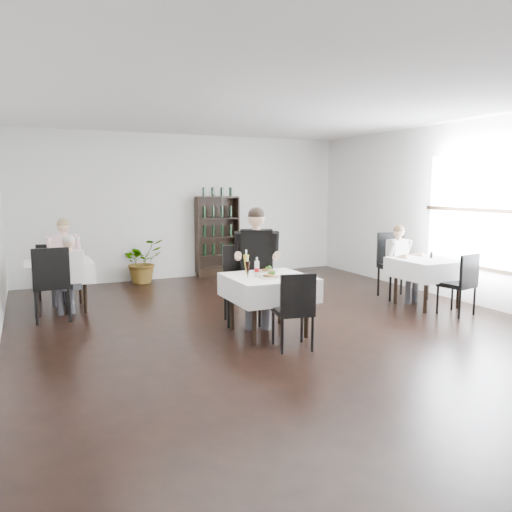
{
  "coord_description": "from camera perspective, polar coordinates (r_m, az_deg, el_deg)",
  "views": [
    {
      "loc": [
        -3.12,
        -5.73,
        1.92
      ],
      "look_at": [
        -0.38,
        0.2,
        1.01
      ],
      "focal_mm": 35.0,
      "sensor_mm": 36.0,
      "label": 1
    }
  ],
  "objects": [
    {
      "name": "right_chair_near",
      "position": [
        8.05,
        22.45,
        -2.57
      ],
      "size": [
        0.5,
        0.5,
        0.94
      ],
      "color": "black",
      "rests_on": "ground"
    },
    {
      "name": "coke_bottle",
      "position": [
        6.42,
        0.09,
        -1.46
      ],
      "size": [
        0.06,
        0.06,
        0.25
      ],
      "color": "silver",
      "rests_on": "main_table"
    },
    {
      "name": "window_right",
      "position": [
        8.74,
        24.32,
        4.47
      ],
      "size": [
        0.06,
        2.3,
        1.85
      ],
      "color": "white",
      "rests_on": "room_shell"
    },
    {
      "name": "room_shell",
      "position": [
        6.53,
        3.8,
        4.23
      ],
      "size": [
        9.0,
        9.0,
        9.0
      ],
      "color": "black",
      "rests_on": "ground"
    },
    {
      "name": "pepper_mill",
      "position": [
        8.58,
        19.41,
        0.11
      ],
      "size": [
        0.05,
        0.05,
        0.1
      ],
      "primitive_type": "cylinder",
      "rotation": [
        0.0,
        0.0,
        -0.38
      ],
      "color": "black",
      "rests_on": "right_table"
    },
    {
      "name": "left_table",
      "position": [
        8.34,
        -21.59,
        -1.61
      ],
      "size": [
        0.98,
        0.98,
        0.77
      ],
      "color": "black",
      "rests_on": "ground"
    },
    {
      "name": "main_table",
      "position": [
        6.51,
        1.41,
        -3.58
      ],
      "size": [
        1.03,
        1.03,
        0.77
      ],
      "color": "black",
      "rests_on": "ground"
    },
    {
      "name": "diner_left_near",
      "position": [
        7.79,
        -20.62,
        -1.44
      ],
      "size": [
        0.51,
        0.53,
        1.24
      ],
      "color": "#3C3D44",
      "rests_on": "ground"
    },
    {
      "name": "left_chair_far",
      "position": [
        9.0,
        -22.43,
        -1.43
      ],
      "size": [
        0.48,
        0.49,
        0.96
      ],
      "color": "black",
      "rests_on": "ground"
    },
    {
      "name": "wine_shelf",
      "position": [
        10.76,
        -4.43,
        2.16
      ],
      "size": [
        0.9,
        0.28,
        1.75
      ],
      "color": "black",
      "rests_on": "ground"
    },
    {
      "name": "plate_near",
      "position": [
        6.36,
        1.66,
        -2.32
      ],
      "size": [
        0.27,
        0.27,
        0.08
      ],
      "color": "white",
      "rests_on": "main_table"
    },
    {
      "name": "diner_right_far",
      "position": [
        8.75,
        16.22,
        -0.1
      ],
      "size": [
        0.52,
        0.54,
        1.29
      ],
      "color": "#3C3D44",
      "rests_on": "ground"
    },
    {
      "name": "pilsner_dark",
      "position": [
        6.29,
        -0.94,
        -1.58
      ],
      "size": [
        0.06,
        0.06,
        0.27
      ],
      "color": "black",
      "rests_on": "main_table"
    },
    {
      "name": "diner_left_far",
      "position": [
        8.81,
        -21.11,
        0.2
      ],
      "size": [
        0.59,
        0.63,
        1.41
      ],
      "color": "#3C3D44",
      "rests_on": "ground"
    },
    {
      "name": "main_chair_far",
      "position": [
        7.08,
        -1.71,
        -2.64
      ],
      "size": [
        0.61,
        0.62,
        1.09
      ],
      "color": "black",
      "rests_on": "ground"
    },
    {
      "name": "main_chair_near",
      "position": [
        5.89,
        4.45,
        -5.73
      ],
      "size": [
        0.5,
        0.5,
        0.93
      ],
      "color": "black",
      "rests_on": "ground"
    },
    {
      "name": "diner_main",
      "position": [
        6.96,
        0.07,
        -0.07
      ],
      "size": [
        0.72,
        0.76,
        1.64
      ],
      "color": "#3C3D44",
      "rests_on": "ground"
    },
    {
      "name": "left_chair_near",
      "position": [
        7.66,
        -22.37,
        -2.48
      ],
      "size": [
        0.5,
        0.5,
        1.08
      ],
      "color": "black",
      "rests_on": "ground"
    },
    {
      "name": "plate_far",
      "position": [
        6.8,
        1.31,
        -1.67
      ],
      "size": [
        0.24,
        0.24,
        0.07
      ],
      "color": "white",
      "rests_on": "main_table"
    },
    {
      "name": "right_chair_far",
      "position": [
        9.03,
        15.52,
        -0.51
      ],
      "size": [
        0.61,
        0.62,
        1.12
      ],
      "color": "black",
      "rests_on": "ground"
    },
    {
      "name": "potted_tree",
      "position": [
        10.24,
        -12.86,
        -0.56
      ],
      "size": [
        1.0,
        0.94,
        0.89
      ],
      "primitive_type": "imported",
      "rotation": [
        0.0,
        0.0,
        0.37
      ],
      "color": "#276121",
      "rests_on": "ground"
    },
    {
      "name": "pilsner_lager",
      "position": [
        6.49,
        -1.13,
        -1.03
      ],
      "size": [
        0.08,
        0.08,
        0.34
      ],
      "color": "gold",
      "rests_on": "main_table"
    },
    {
      "name": "right_table",
      "position": [
        8.47,
        19.0,
        -1.33
      ],
      "size": [
        0.98,
        0.98,
        0.77
      ],
      "color": "black",
      "rests_on": "ground"
    },
    {
      "name": "napkin_cutlery",
      "position": [
        6.47,
        4.87,
        -2.28
      ],
      "size": [
        0.21,
        0.19,
        0.02
      ],
      "color": "black",
      "rests_on": "main_table"
    }
  ]
}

